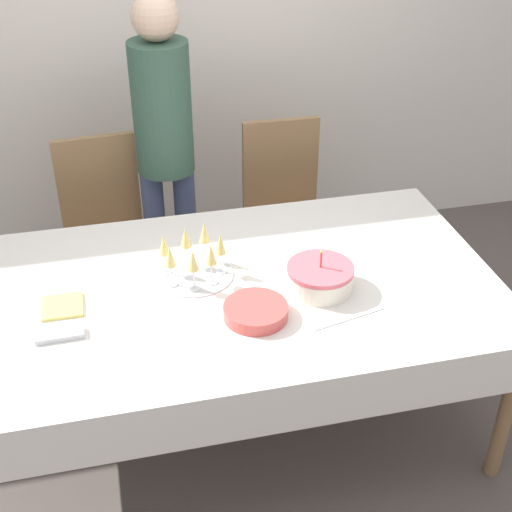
{
  "coord_description": "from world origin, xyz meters",
  "views": [
    {
      "loc": [
        -0.43,
        -2.24,
        2.33
      ],
      "look_at": [
        0.09,
        0.0,
        0.85
      ],
      "focal_mm": 50.0,
      "sensor_mm": 36.0,
      "label": 1
    }
  ],
  "objects_px": {
    "dining_chair_far_left": "(105,226)",
    "plate_stack_main": "(256,311)",
    "champagne_tray": "(193,257)",
    "person_standing": "(164,132)",
    "dining_chair_far_right": "(285,206)",
    "birthday_cake": "(320,278)"
  },
  "relations": [
    {
      "from": "birthday_cake",
      "to": "plate_stack_main",
      "type": "bearing_deg",
      "value": -157.01
    },
    {
      "from": "plate_stack_main",
      "to": "person_standing",
      "type": "distance_m",
      "value": 1.22
    },
    {
      "from": "dining_chair_far_left",
      "to": "person_standing",
      "type": "distance_m",
      "value": 0.56
    },
    {
      "from": "dining_chair_far_right",
      "to": "plate_stack_main",
      "type": "height_order",
      "value": "dining_chair_far_right"
    },
    {
      "from": "birthday_cake",
      "to": "dining_chair_far_right",
      "type": "bearing_deg",
      "value": 82.15
    },
    {
      "from": "person_standing",
      "to": "champagne_tray",
      "type": "bearing_deg",
      "value": -90.14
    },
    {
      "from": "person_standing",
      "to": "dining_chair_far_right",
      "type": "bearing_deg",
      "value": -4.44
    },
    {
      "from": "dining_chair_far_right",
      "to": "person_standing",
      "type": "relative_size",
      "value": 0.59
    },
    {
      "from": "dining_chair_far_left",
      "to": "plate_stack_main",
      "type": "relative_size",
      "value": 4.07
    },
    {
      "from": "dining_chair_far_right",
      "to": "person_standing",
      "type": "height_order",
      "value": "person_standing"
    },
    {
      "from": "plate_stack_main",
      "to": "person_standing",
      "type": "xyz_separation_m",
      "value": [
        -0.18,
        1.18,
        0.23
      ]
    },
    {
      "from": "dining_chair_far_right",
      "to": "champagne_tray",
      "type": "distance_m",
      "value": 1.06
    },
    {
      "from": "person_standing",
      "to": "plate_stack_main",
      "type": "bearing_deg",
      "value": -81.58
    },
    {
      "from": "birthday_cake",
      "to": "plate_stack_main",
      "type": "distance_m",
      "value": 0.31
    },
    {
      "from": "birthday_cake",
      "to": "plate_stack_main",
      "type": "xyz_separation_m",
      "value": [
        -0.28,
        -0.12,
        -0.03
      ]
    },
    {
      "from": "birthday_cake",
      "to": "champagne_tray",
      "type": "distance_m",
      "value": 0.5
    },
    {
      "from": "birthday_cake",
      "to": "plate_stack_main",
      "type": "height_order",
      "value": "birthday_cake"
    },
    {
      "from": "person_standing",
      "to": "dining_chair_far_left",
      "type": "bearing_deg",
      "value": -171.97
    },
    {
      "from": "dining_chair_far_left",
      "to": "champagne_tray",
      "type": "relative_size",
      "value": 3.12
    },
    {
      "from": "dining_chair_far_left",
      "to": "person_standing",
      "type": "bearing_deg",
      "value": 8.03
    },
    {
      "from": "plate_stack_main",
      "to": "birthday_cake",
      "type": "bearing_deg",
      "value": 22.99
    },
    {
      "from": "champagne_tray",
      "to": "person_standing",
      "type": "xyz_separation_m",
      "value": [
        0.0,
        0.87,
        0.16
      ]
    }
  ]
}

